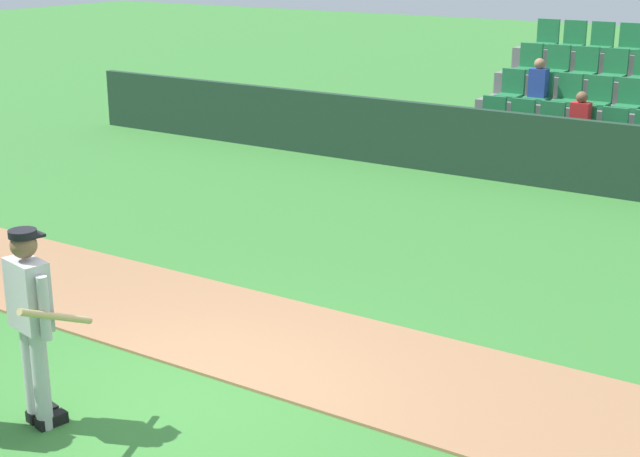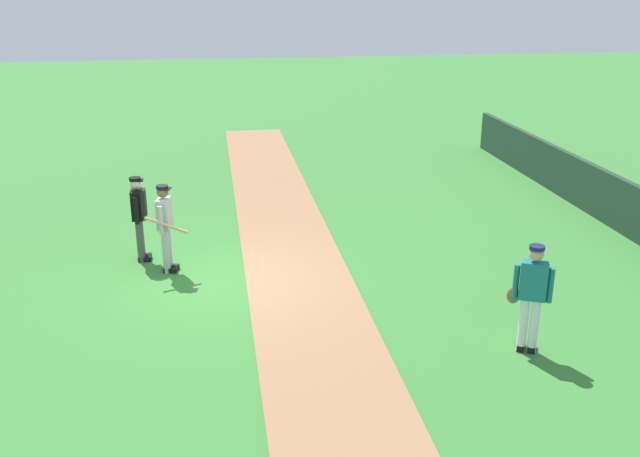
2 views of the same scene
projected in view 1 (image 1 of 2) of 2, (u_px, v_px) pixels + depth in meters
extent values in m
plane|color=#387A33|center=(179.00, 400.00, 8.54)|extent=(80.00, 80.00, 0.00)
cube|color=#9E704C|center=(277.00, 341.00, 9.75)|extent=(28.00, 2.04, 0.03)
cube|color=#1E3828|center=(543.00, 151.00, 15.66)|extent=(20.00, 0.16, 1.20)
cube|color=slate|center=(585.00, 153.00, 17.63)|extent=(3.90, 3.80, 0.30)
cube|color=slate|center=(563.00, 146.00, 16.51)|extent=(3.80, 0.85, 0.40)
cube|color=#237542|center=(489.00, 125.00, 17.07)|extent=(0.44, 0.40, 0.08)
cube|color=#237542|center=(494.00, 110.00, 17.17)|extent=(0.44, 0.08, 0.50)
cube|color=#237542|center=(517.00, 128.00, 16.78)|extent=(0.44, 0.40, 0.08)
cube|color=#237542|center=(523.00, 113.00, 16.88)|extent=(0.44, 0.08, 0.50)
cube|color=#237542|center=(547.00, 132.00, 16.50)|extent=(0.44, 0.40, 0.08)
cube|color=#237542|center=(553.00, 116.00, 16.60)|extent=(0.44, 0.08, 0.50)
cube|color=#237542|center=(578.00, 135.00, 16.21)|extent=(0.44, 0.40, 0.08)
cube|color=#237542|center=(583.00, 119.00, 16.31)|extent=(0.44, 0.08, 0.50)
cube|color=red|center=(580.00, 117.00, 16.16)|extent=(0.32, 0.22, 0.52)
sphere|color=brown|center=(582.00, 97.00, 16.05)|extent=(0.20, 0.20, 0.20)
cube|color=#237542|center=(610.00, 139.00, 15.92)|extent=(0.44, 0.40, 0.08)
cube|color=#237542|center=(615.00, 122.00, 16.02)|extent=(0.44, 0.08, 0.50)
cube|color=slate|center=(581.00, 116.00, 17.07)|extent=(3.80, 0.85, 0.40)
cube|color=#237542|center=(508.00, 97.00, 17.63)|extent=(0.44, 0.40, 0.08)
cube|color=#237542|center=(514.00, 82.00, 17.73)|extent=(0.44, 0.08, 0.50)
cube|color=#237542|center=(536.00, 99.00, 17.34)|extent=(0.44, 0.40, 0.08)
cube|color=#237542|center=(541.00, 84.00, 17.44)|extent=(0.44, 0.08, 0.50)
cube|color=#263F99|center=(538.00, 83.00, 17.29)|extent=(0.32, 0.22, 0.52)
sphere|color=#9E7051|center=(540.00, 64.00, 17.19)|extent=(0.20, 0.20, 0.20)
cube|color=#237542|center=(565.00, 102.00, 17.06)|extent=(0.44, 0.40, 0.08)
cube|color=#237542|center=(570.00, 87.00, 17.16)|extent=(0.44, 0.08, 0.50)
cube|color=#237542|center=(595.00, 105.00, 16.77)|extent=(0.44, 0.40, 0.08)
cube|color=#237542|center=(600.00, 89.00, 16.87)|extent=(0.44, 0.08, 0.50)
cube|color=#237542|center=(626.00, 108.00, 16.48)|extent=(0.44, 0.40, 0.08)
cube|color=#237542|center=(631.00, 92.00, 16.58)|extent=(0.44, 0.08, 0.50)
cube|color=slate|center=(597.00, 88.00, 17.63)|extent=(3.80, 0.85, 0.40)
cube|color=#237542|center=(526.00, 70.00, 18.19)|extent=(0.44, 0.40, 0.08)
cube|color=#237542|center=(531.00, 56.00, 18.29)|extent=(0.44, 0.08, 0.50)
cube|color=#237542|center=(554.00, 72.00, 17.90)|extent=(0.44, 0.40, 0.08)
cube|color=#237542|center=(559.00, 58.00, 18.01)|extent=(0.44, 0.08, 0.50)
cube|color=#237542|center=(582.00, 75.00, 17.62)|extent=(0.44, 0.40, 0.08)
cube|color=#237542|center=(587.00, 60.00, 17.72)|extent=(0.44, 0.08, 0.50)
cube|color=#237542|center=(612.00, 77.00, 17.33)|extent=(0.44, 0.40, 0.08)
cube|color=#237542|center=(616.00, 62.00, 17.43)|extent=(0.44, 0.08, 0.50)
cube|color=slate|center=(613.00, 62.00, 18.19)|extent=(3.80, 0.85, 0.40)
cube|color=#237542|center=(544.00, 45.00, 18.75)|extent=(0.44, 0.40, 0.08)
cube|color=#237542|center=(548.00, 32.00, 18.85)|extent=(0.44, 0.08, 0.50)
cube|color=#237542|center=(570.00, 47.00, 18.46)|extent=(0.44, 0.40, 0.08)
cube|color=#237542|center=(575.00, 33.00, 18.57)|extent=(0.44, 0.08, 0.50)
cube|color=#237542|center=(598.00, 49.00, 18.18)|extent=(0.44, 0.40, 0.08)
cube|color=#237542|center=(603.00, 35.00, 18.28)|extent=(0.44, 0.08, 0.50)
cube|color=#237542|center=(627.00, 50.00, 17.89)|extent=(0.44, 0.40, 0.08)
cube|color=#237542|center=(631.00, 36.00, 17.99)|extent=(0.44, 0.08, 0.50)
cylinder|color=#B2B2B2|center=(32.00, 374.00, 8.04)|extent=(0.14, 0.14, 0.90)
cylinder|color=#B2B2B2|center=(41.00, 380.00, 7.93)|extent=(0.14, 0.14, 0.90)
cube|color=black|center=(42.00, 413.00, 8.20)|extent=(0.17, 0.28, 0.10)
cube|color=black|center=(52.00, 420.00, 8.09)|extent=(0.17, 0.28, 0.10)
cube|color=#B2B2B2|center=(28.00, 295.00, 7.76)|extent=(0.44, 0.30, 0.60)
cylinder|color=#B2B2B2|center=(15.00, 292.00, 7.95)|extent=(0.09, 0.09, 0.55)
cylinder|color=#B2B2B2|center=(44.00, 308.00, 7.61)|extent=(0.09, 0.09, 0.55)
sphere|color=brown|center=(24.00, 245.00, 7.63)|extent=(0.22, 0.22, 0.22)
cylinder|color=black|center=(22.00, 233.00, 7.61)|extent=(0.23, 0.23, 0.06)
cube|color=black|center=(34.00, 234.00, 7.68)|extent=(0.20, 0.16, 0.02)
cylinder|color=tan|center=(56.00, 316.00, 7.70)|extent=(0.13, 0.80, 0.41)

